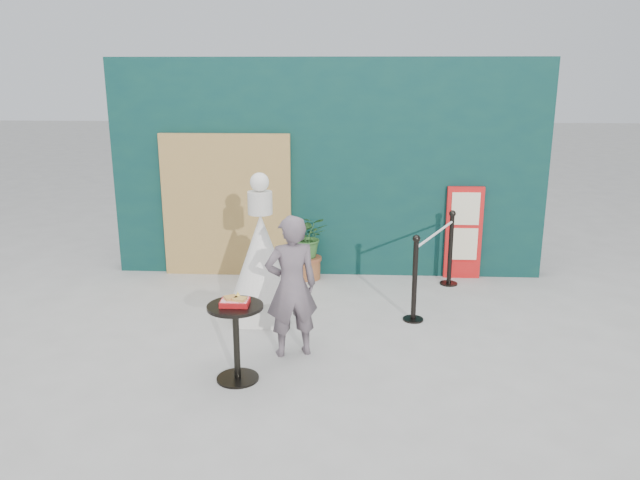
# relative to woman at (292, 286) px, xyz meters

# --- Properties ---
(ground) EXTENTS (60.00, 60.00, 0.00)m
(ground) POSITION_rel_woman_xyz_m (0.24, -0.39, -0.73)
(ground) COLOR #ADAAA5
(ground) RESTS_ON ground
(back_wall) EXTENTS (6.00, 0.30, 3.00)m
(back_wall) POSITION_rel_woman_xyz_m (0.24, 2.76, 0.77)
(back_wall) COLOR #0A2D2D
(back_wall) RESTS_ON ground
(bamboo_fence) EXTENTS (1.80, 0.08, 2.00)m
(bamboo_fence) POSITION_rel_woman_xyz_m (-1.16, 2.55, 0.27)
(bamboo_fence) COLOR tan
(bamboo_fence) RESTS_ON ground
(woman) EXTENTS (0.62, 0.50, 1.47)m
(woman) POSITION_rel_woman_xyz_m (0.00, 0.00, 0.00)
(woman) COLOR #67585F
(woman) RESTS_ON ground
(menu_board) EXTENTS (0.50, 0.07, 1.30)m
(menu_board) POSITION_rel_woman_xyz_m (2.14, 2.56, -0.08)
(menu_board) COLOR red
(menu_board) RESTS_ON ground
(statue) EXTENTS (0.68, 0.68, 1.74)m
(statue) POSITION_rel_woman_xyz_m (-0.43, 0.88, -0.02)
(statue) COLOR silver
(statue) RESTS_ON ground
(cafe_table) EXTENTS (0.52, 0.52, 0.75)m
(cafe_table) POSITION_rel_woman_xyz_m (-0.46, -0.58, -0.24)
(cafe_table) COLOR black
(cafe_table) RESTS_ON ground
(food_basket) EXTENTS (0.26, 0.19, 0.11)m
(food_basket) POSITION_rel_woman_xyz_m (-0.46, -0.58, 0.05)
(food_basket) COLOR #B21316
(food_basket) RESTS_ON cafe_table
(planter) EXTENTS (0.54, 0.47, 0.91)m
(planter) POSITION_rel_woman_xyz_m (-0.00, 2.40, -0.21)
(planter) COLOR brown
(planter) RESTS_ON ground
(stanchion_barrier) EXTENTS (0.84, 1.54, 1.03)m
(stanchion_barrier) POSITION_rel_woman_xyz_m (1.63, 1.61, -0.24)
(stanchion_barrier) COLOR black
(stanchion_barrier) RESTS_ON ground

